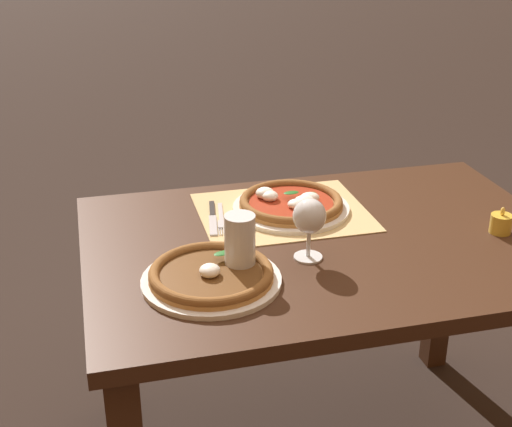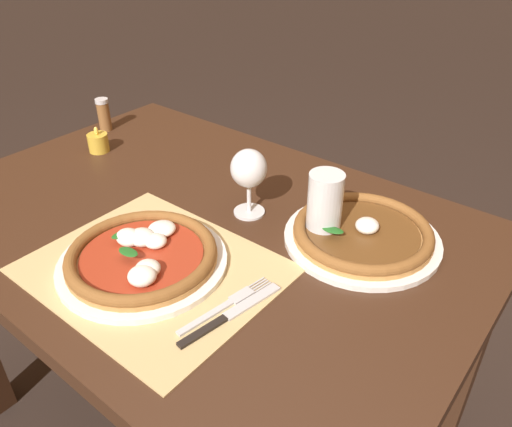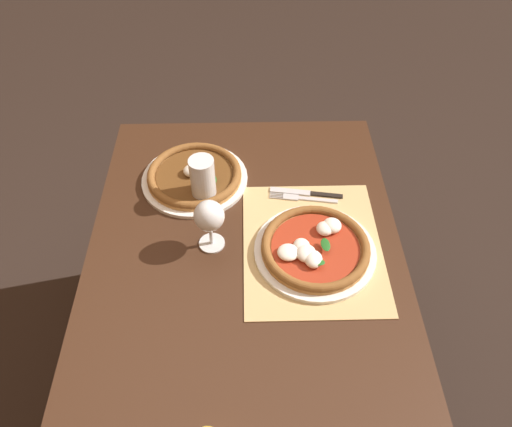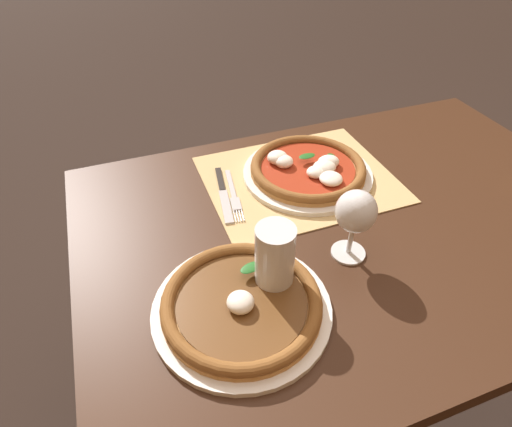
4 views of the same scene
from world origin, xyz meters
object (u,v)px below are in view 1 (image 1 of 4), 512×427
Objects in this scene: pint_glass at (240,245)px; pizza_far at (211,276)px; wine_glass at (309,219)px; knife at (213,218)px; votive_candle at (501,224)px; pizza_near at (291,204)px; fork at (221,219)px.

pizza_far is at bearing 23.90° from pint_glass.
wine_glass is 1.07× the size of pint_glass.
knife is (0.18, -0.27, -0.10)m from wine_glass.
pint_glass is (-0.07, -0.03, 0.05)m from pizza_far.
pint_glass reaches higher than votive_candle.
fork is at bearing 3.63° from pizza_near.
knife is (0.22, 0.00, -0.02)m from pizza_near.
knife reaches higher than fork.
wine_glass is 0.32m from fork.
fork is at bearing -105.44° from pizza_far.
fork is at bearing -19.79° from votive_candle.
wine_glass reaches higher than fork.
pint_glass is (0.18, 0.03, -0.04)m from wine_glass.
pizza_near is 0.22m from knife.
wine_glass is at bearing -171.03° from pint_glass.
pint_glass is at bearing 8.97° from wine_glass.
votive_candle reaches higher than pizza_far.
votive_candle reaches higher than fork.
votive_candle is (-0.53, -0.01, -0.08)m from wine_glass.
pint_glass is at bearing 91.48° from knife.
pint_glass is 0.30m from fork.
fork is at bearing 153.22° from knife.
knife is at bearing 0.46° from pizza_near.
pizza_near is 0.29m from wine_glass.
pizza_near reaches higher than fork.
wine_glass is 0.72× the size of knife.
pizza_near is 2.23× the size of pint_glass.
wine_glass reaches higher than pizza_near.
pizza_far is 0.33m from fork.
pizza_far is 1.60× the size of fork.
pizza_near is 2.09× the size of wine_glass.
wine_glass is 0.34m from knife.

